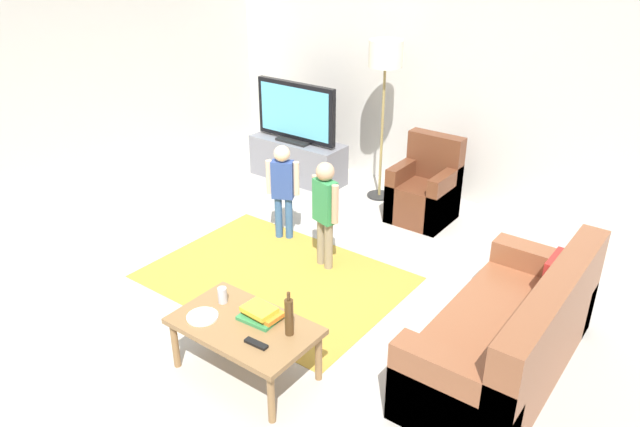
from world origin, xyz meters
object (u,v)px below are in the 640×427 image
soda_can (222,295)px  tv_remote (256,344)px  coffee_table (244,330)px  book_stack (261,313)px  plate (202,317)px  floor_lamp (385,63)px  child_near_tv (283,184)px  bottle (289,317)px  armchair (426,192)px  tv_stand (298,160)px  child_center (325,206)px  tv (296,113)px  couch (514,340)px

soda_can → tv_remote: bearing=-22.9°
coffee_table → book_stack: size_ratio=3.48×
coffee_table → plate: (-0.28, -0.12, 0.06)m
floor_lamp → child_near_tv: size_ratio=1.82×
floor_lamp → tv_remote: floor_lamp is taller
child_near_tv → soda_can: size_ratio=8.16×
coffee_table → bottle: bottle is taller
soda_can → floor_lamp: bearing=100.1°
armchair → tv_remote: 3.12m
coffee_table → bottle: size_ratio=3.05×
bottle → armchair: bearing=99.5°
book_stack → plate: 0.41m
tv_stand → child_center: (1.50, -1.49, 0.37)m
child_center → soda_can: child_center is taller
tv → plate: tv is taller
floor_lamp → book_stack: size_ratio=6.19×
couch → soda_can: (-1.80, -1.01, 0.19)m
tv_stand → tv: bearing=-90.0°
tv → armchair: bearing=-0.6°
tv_remote → tv: bearing=121.9°
armchair → book_stack: armchair is taller
tv_stand → plate: bearing=-62.2°
coffee_table → soda_can: bearing=161.6°
soda_can → book_stack: bearing=3.0°
couch → armchair: (-1.66, 1.86, 0.01)m
tv_stand → floor_lamp: (1.08, 0.15, 1.30)m
tv_stand → tv_remote: size_ratio=7.06×
plate → child_near_tv: bearing=113.6°
child_near_tv → plate: size_ratio=4.45×
tv_remote → soda_can: 0.57m
tv → plate: bearing=-62.1°
tv → couch: bearing=-28.8°
child_center → book_stack: 1.49m
couch → plate: (-1.78, -1.23, 0.14)m
bottle → couch: bearing=40.5°
book_stack → soda_can: size_ratio=2.40×
couch → armchair: 2.50m
floor_lamp → coffee_table: size_ratio=1.78×
floor_lamp → child_near_tv: (-0.24, -1.43, -0.96)m
couch → child_center: child_center is taller
child_near_tv → tv_remote: bearing=-54.7°
tv_remote → tv_stand: bearing=121.7°
coffee_table → soda_can: size_ratio=8.33×
tv → soda_can: bearing=-60.6°
soda_can → child_near_tv: bearing=115.8°
tv → couch: 3.95m
tv → plate: size_ratio=5.00×
couch → soda_can: couch is taller
tv_stand → bottle: bottle is taller
floor_lamp → soda_can: (0.54, -3.06, -1.06)m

